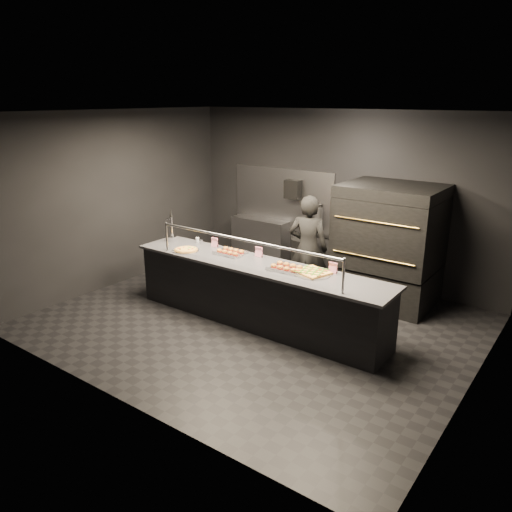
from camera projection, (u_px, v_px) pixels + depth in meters
name	position (u px, v px, depth m)	size (l,w,h in m)	color
room	(258.00, 224.00, 7.00)	(6.04, 6.00, 3.00)	black
service_counter	(257.00, 293.00, 7.26)	(4.10, 0.78, 1.37)	black
pizza_oven	(389.00, 244.00, 7.90)	(1.50, 1.23, 1.91)	black
prep_shelf	(260.00, 241.00, 9.95)	(1.20, 0.35, 0.90)	#99999E
towel_dispenser	(293.00, 189.00, 9.27)	(0.30, 0.20, 0.35)	black
fire_extinguisher	(318.00, 219.00, 9.12)	(0.14, 0.14, 0.51)	#B2B2B7
beer_tap	(172.00, 232.00, 8.17)	(0.14, 0.20, 0.55)	silver
round_pizza	(186.00, 250.00, 7.70)	(0.42, 0.42, 0.03)	silver
slider_tray_a	(230.00, 252.00, 7.56)	(0.50, 0.41, 0.07)	silver
slider_tray_b	(286.00, 268.00, 6.87)	(0.54, 0.45, 0.07)	silver
square_pizza	(312.00, 272.00, 6.72)	(0.53, 0.53, 0.05)	silver
condiment_jar	(199.00, 241.00, 8.09)	(0.14, 0.06, 0.09)	silver
tent_cards	(266.00, 253.00, 7.34)	(2.22, 0.04, 0.15)	white
trash_bin	(302.00, 257.00, 9.24)	(0.43, 0.43, 0.71)	black
worker	(308.00, 249.00, 8.00)	(0.64, 0.42, 1.74)	black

